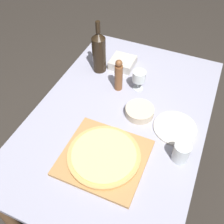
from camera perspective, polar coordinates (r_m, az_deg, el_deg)
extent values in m
plane|color=#2D2823|center=(2.09, 1.33, -14.60)|extent=(12.00, 12.00, 0.00)
cube|color=#9393A8|center=(1.47, 1.83, -0.89)|extent=(0.93, 1.40, 0.03)
cylinder|color=brown|center=(1.68, -21.48, -20.74)|extent=(0.06, 0.06, 0.74)
cylinder|color=brown|center=(2.27, -1.80, 6.92)|extent=(0.06, 0.06, 0.74)
cylinder|color=brown|center=(2.15, 18.22, 0.96)|extent=(0.06, 0.06, 0.74)
cube|color=#A87A47|center=(1.28, -1.75, -9.88)|extent=(0.40, 0.37, 0.02)
cylinder|color=tan|center=(1.26, -1.77, -9.44)|extent=(0.35, 0.35, 0.02)
cylinder|color=#EAD67A|center=(1.25, -1.78, -9.14)|extent=(0.31, 0.31, 0.01)
cylinder|color=black|center=(1.68, -2.83, 12.34)|extent=(0.09, 0.09, 0.23)
cone|color=black|center=(1.60, -3.01, 16.30)|extent=(0.09, 0.09, 0.04)
cylinder|color=black|center=(1.57, -3.09, 17.98)|extent=(0.03, 0.03, 0.07)
cylinder|color=brown|center=(1.55, 1.43, 7.46)|extent=(0.05, 0.05, 0.17)
sphere|color=brown|center=(1.48, 1.51, 10.55)|extent=(0.04, 0.04, 0.04)
cylinder|color=silver|center=(1.61, 5.67, 5.19)|extent=(0.06, 0.06, 0.00)
cylinder|color=silver|center=(1.59, 5.76, 6.05)|extent=(0.01, 0.01, 0.06)
cylinder|color=silver|center=(1.55, 5.93, 7.75)|extent=(0.08, 0.08, 0.06)
cylinder|color=beige|center=(1.45, 6.03, 0.13)|extent=(0.16, 0.16, 0.05)
cylinder|color=silver|center=(1.28, 14.82, -8.49)|extent=(0.08, 0.08, 0.10)
cylinder|color=silver|center=(1.42, 13.53, -3.37)|extent=(0.23, 0.23, 0.01)
cube|color=#BCB7AD|center=(1.76, 2.34, 10.68)|extent=(0.15, 0.15, 0.05)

